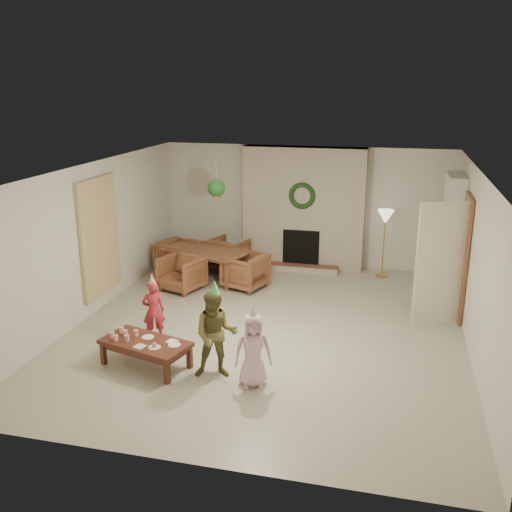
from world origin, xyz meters
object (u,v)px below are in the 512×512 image
(dining_chair_near, at_px, (181,273))
(child_red, at_px, (154,311))
(dining_chair_left, at_px, (177,257))
(child_plaid, at_px, (216,334))
(dining_chair_right, at_px, (245,271))
(coffee_table_top, at_px, (145,343))
(child_pink, at_px, (253,350))
(dining_table, at_px, (206,264))
(dining_chair_far, at_px, (229,254))

(dining_chair_near, relative_size, child_red, 0.78)
(dining_chair_left, distance_m, child_plaid, 4.46)
(dining_chair_near, xyz_separation_m, dining_chair_right, (1.13, 0.39, 0.00))
(dining_chair_near, relative_size, coffee_table_top, 0.60)
(dining_chair_right, distance_m, coffee_table_top, 3.38)
(child_plaid, bearing_deg, child_red, 131.48)
(child_pink, bearing_deg, child_red, 131.46)
(child_red, bearing_deg, coffee_table_top, 77.78)
(child_pink, bearing_deg, dining_chair_near, 104.88)
(child_pink, bearing_deg, child_plaid, 147.97)
(dining_chair_near, bearing_deg, coffee_table_top, -58.65)
(child_pink, bearing_deg, dining_table, 96.67)
(child_plaid, height_order, child_pink, child_plaid)
(dining_chair_far, bearing_deg, dining_chair_near, 90.00)
(child_red, bearing_deg, dining_table, -115.63)
(dining_chair_near, distance_m, child_red, 2.16)
(coffee_table_top, bearing_deg, dining_table, 111.17)
(dining_chair_near, bearing_deg, dining_chair_left, 135.00)
(dining_chair_near, relative_size, dining_chair_right, 1.00)
(dining_chair_left, bearing_deg, dining_chair_near, -135.00)
(child_red, relative_size, child_plaid, 0.77)
(dining_chair_left, height_order, child_red, child_red)
(dining_chair_far, distance_m, child_plaid, 4.54)
(dining_chair_near, bearing_deg, dining_chair_far, 90.00)
(dining_table, distance_m, child_red, 2.84)
(child_red, bearing_deg, dining_chair_far, -120.19)
(dining_table, bearing_deg, dining_chair_far, 90.00)
(dining_chair_near, xyz_separation_m, child_pink, (2.15, -3.10, 0.16))
(dining_chair_near, bearing_deg, child_pink, -35.50)
(dining_table, distance_m, child_pink, 4.26)
(dining_chair_left, relative_size, child_pink, 0.74)
(coffee_table_top, bearing_deg, child_plaid, 13.68)
(dining_table, bearing_deg, child_pink, -43.71)
(dining_chair_right, distance_m, child_plaid, 3.42)
(child_red, bearing_deg, dining_chair_left, -103.12)
(dining_chair_far, height_order, dining_chair_right, same)
(child_plaid, bearing_deg, dining_chair_left, 103.70)
(dining_chair_far, xyz_separation_m, dining_chair_left, (-0.95, -0.45, 0.00))
(dining_table, height_order, dining_chair_near, dining_chair_near)
(dining_chair_far, bearing_deg, child_pink, 129.83)
(dining_chair_right, height_order, child_plaid, child_plaid)
(dining_chair_far, xyz_separation_m, child_red, (-0.13, -3.53, 0.13))
(child_pink, bearing_deg, dining_chair_left, 102.81)
(dining_chair_far, distance_m, dining_chair_left, 1.05)
(dining_chair_right, xyz_separation_m, child_plaid, (0.50, -3.37, 0.27))
(dining_chair_left, xyz_separation_m, child_pink, (2.60, -4.05, 0.16))
(child_red, bearing_deg, dining_chair_near, -108.14)
(dining_chair_far, bearing_deg, dining_table, 90.00)
(child_plaid, relative_size, child_pink, 1.23)
(dining_chair_near, bearing_deg, dining_table, 90.00)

